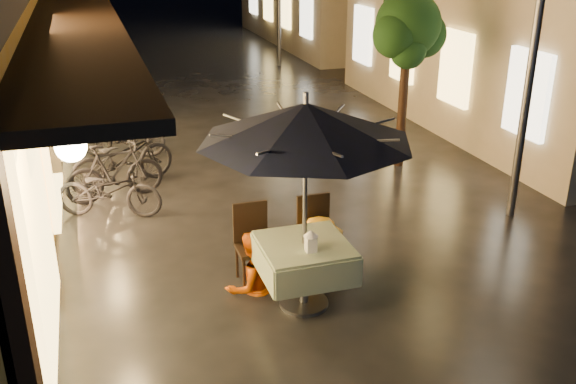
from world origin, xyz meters
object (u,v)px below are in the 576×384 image
object	(u,v)px
table_lantern	(311,240)
person_orange	(250,235)
cafe_table	(304,259)
person_yellow	(320,220)
bicycle_0	(109,190)
patio_umbrella	(306,122)
streetlamp_near	(539,15)

from	to	relation	value
table_lantern	person_orange	distance (m)	0.91
cafe_table	table_lantern	world-z (taller)	table_lantern
person_yellow	bicycle_0	xyz separation A→B (m)	(-2.34, 2.60, -0.34)
patio_umbrella	table_lantern	bearing A→B (deg)	-90.00
person_orange	bicycle_0	world-z (taller)	person_orange
table_lantern	bicycle_0	xyz separation A→B (m)	(-1.95, 3.39, -0.51)
table_lantern	person_yellow	xyz separation A→B (m)	(0.39, 0.78, -0.17)
streetlamp_near	table_lantern	distance (m)	4.56
cafe_table	person_yellow	distance (m)	0.72
person_yellow	bicycle_0	bearing A→B (deg)	-33.79
streetlamp_near	table_lantern	bearing A→B (deg)	-156.53
patio_umbrella	table_lantern	world-z (taller)	patio_umbrella
cafe_table	bicycle_0	bearing A→B (deg)	121.50
streetlamp_near	person_yellow	size ratio (longest dim) A/B	2.81
patio_umbrella	bicycle_0	xyz separation A→B (m)	(-1.95, 3.18, -1.74)
patio_umbrella	person_orange	bearing A→B (deg)	131.81
person_yellow	cafe_table	bearing A→B (deg)	69.79
patio_umbrella	person_yellow	distance (m)	1.56
table_lantern	bicycle_0	distance (m)	3.94
cafe_table	person_yellow	bearing A→B (deg)	55.57
cafe_table	patio_umbrella	distance (m)	1.56
streetlamp_near	person_yellow	bearing A→B (deg)	-165.86
streetlamp_near	cafe_table	distance (m)	4.64
table_lantern	bicycle_0	bearing A→B (deg)	119.91
cafe_table	patio_umbrella	size ratio (longest dim) A/B	0.40
streetlamp_near	cafe_table	xyz separation A→B (m)	(-3.76, -1.42, -2.33)
streetlamp_near	bicycle_0	bearing A→B (deg)	162.88
cafe_table	person_yellow	xyz separation A→B (m)	(0.39, 0.58, 0.17)
person_yellow	streetlamp_near	bearing A→B (deg)	-151.64
cafe_table	person_orange	distance (m)	0.73
table_lantern	streetlamp_near	bearing A→B (deg)	23.47
patio_umbrella	person_orange	xyz separation A→B (m)	(-0.48, 0.53, -1.45)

